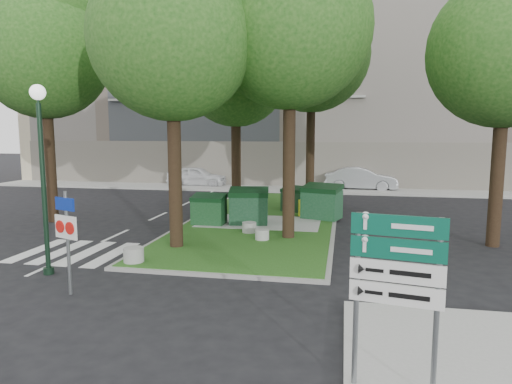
% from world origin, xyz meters
% --- Properties ---
extents(ground, '(120.00, 120.00, 0.00)m').
position_xyz_m(ground, '(0.00, 0.00, 0.00)').
color(ground, black).
rests_on(ground, ground).
extents(median_island, '(6.00, 16.00, 0.12)m').
position_xyz_m(median_island, '(0.50, 8.00, 0.06)').
color(median_island, '#234F16').
rests_on(median_island, ground).
extents(median_kerb, '(6.30, 16.30, 0.10)m').
position_xyz_m(median_kerb, '(0.50, 8.00, 0.05)').
color(median_kerb, gray).
rests_on(median_kerb, ground).
extents(sidewalk_corner, '(5.00, 4.00, 0.12)m').
position_xyz_m(sidewalk_corner, '(6.50, -3.50, 0.06)').
color(sidewalk_corner, '#999993').
rests_on(sidewalk_corner, ground).
extents(building_sidewalk, '(42.00, 3.00, 0.12)m').
position_xyz_m(building_sidewalk, '(0.00, 18.50, 0.06)').
color(building_sidewalk, '#999993').
rests_on(building_sidewalk, ground).
extents(zebra_crossing, '(5.00, 3.00, 0.01)m').
position_xyz_m(zebra_crossing, '(-3.75, 1.50, 0.01)').
color(zebra_crossing, silver).
rests_on(zebra_crossing, ground).
extents(apartment_building, '(41.00, 12.00, 16.00)m').
position_xyz_m(apartment_building, '(0.00, 26.00, 8.00)').
color(apartment_building, '#BCAB8D').
rests_on(apartment_building, ground).
extents(tree_median_near_left, '(5.20, 5.20, 10.53)m').
position_xyz_m(tree_median_near_left, '(-1.41, 2.56, 7.32)').
color(tree_median_near_left, black).
rests_on(tree_median_near_left, ground).
extents(tree_median_near_right, '(5.60, 5.60, 11.46)m').
position_xyz_m(tree_median_near_right, '(2.09, 4.56, 7.99)').
color(tree_median_near_right, black).
rests_on(tree_median_near_right, ground).
extents(tree_median_mid, '(4.80, 4.80, 9.99)m').
position_xyz_m(tree_median_mid, '(-0.91, 9.06, 6.98)').
color(tree_median_mid, black).
rests_on(tree_median_mid, ground).
extents(tree_median_far, '(5.80, 5.80, 11.93)m').
position_xyz_m(tree_median_far, '(2.29, 12.06, 8.32)').
color(tree_median_far, black).
rests_on(tree_median_far, ground).
extents(tree_street_left, '(5.40, 5.40, 11.00)m').
position_xyz_m(tree_street_left, '(-8.41, 6.06, 7.65)').
color(tree_street_left, black).
rests_on(tree_street_left, ground).
extents(tree_street_right, '(5.00, 5.00, 10.06)m').
position_xyz_m(tree_street_right, '(9.09, 5.06, 6.98)').
color(tree_street_right, black).
rests_on(tree_street_right, ground).
extents(dumpster_a, '(1.37, 0.97, 1.26)m').
position_xyz_m(dumpster_a, '(-1.50, 6.23, 0.72)').
color(dumpster_a, '#103A18').
rests_on(dumpster_a, median_island).
extents(dumpster_b, '(1.76, 1.35, 1.50)m').
position_xyz_m(dumpster_b, '(0.10, 6.62, 0.84)').
color(dumpster_b, '#0F361D').
rests_on(dumpster_b, median_island).
extents(dumpster_c, '(1.52, 1.31, 1.19)m').
position_xyz_m(dumpster_c, '(1.70, 9.98, 0.69)').
color(dumpster_c, black).
rests_on(dumpster_c, median_island).
extents(dumpster_d, '(1.91, 1.59, 1.52)m').
position_xyz_m(dumpster_d, '(3.00, 8.35, 0.85)').
color(dumpster_d, '#144223').
rests_on(dumpster_d, median_island).
extents(bollard_left, '(0.59, 0.59, 0.42)m').
position_xyz_m(bollard_left, '(-2.06, 0.50, 0.33)').
color(bollard_left, '#9D9E99').
rests_on(bollard_left, median_island).
extents(bollard_right, '(0.50, 0.50, 0.36)m').
position_xyz_m(bollard_right, '(1.14, 3.96, 0.30)').
color(bollard_right, '#9F9F9A').
rests_on(bollard_right, median_island).
extents(bollard_mid, '(0.53, 0.53, 0.38)m').
position_xyz_m(bollard_mid, '(0.45, 5.00, 0.31)').
color(bollard_mid, '#969893').
rests_on(bollard_mid, median_island).
extents(litter_bin, '(0.42, 0.42, 0.74)m').
position_xyz_m(litter_bin, '(2.15, 8.76, 0.49)').
color(litter_bin, yellow).
rests_on(litter_bin, median_island).
extents(street_lamp, '(0.41, 0.41, 5.14)m').
position_xyz_m(street_lamp, '(-4.02, -0.68, 3.23)').
color(street_lamp, black).
rests_on(street_lamp, ground).
extents(traffic_sign_pole, '(0.72, 0.30, 2.52)m').
position_xyz_m(traffic_sign_pole, '(-2.50, -2.00, 1.62)').
color(traffic_sign_pole, slate).
rests_on(traffic_sign_pole, ground).
extents(directional_sign, '(1.30, 0.29, 2.63)m').
position_xyz_m(directional_sign, '(4.70, -5.00, 1.87)').
color(directional_sign, slate).
rests_on(directional_sign, sidewalk_corner).
extents(car_white, '(4.26, 1.74, 1.45)m').
position_xyz_m(car_white, '(-6.38, 19.45, 0.72)').
color(car_white, white).
rests_on(car_white, ground).
extents(car_silver, '(4.76, 1.77, 1.56)m').
position_xyz_m(car_silver, '(5.05, 19.50, 0.78)').
color(car_silver, '#A4A8AC').
rests_on(car_silver, ground).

